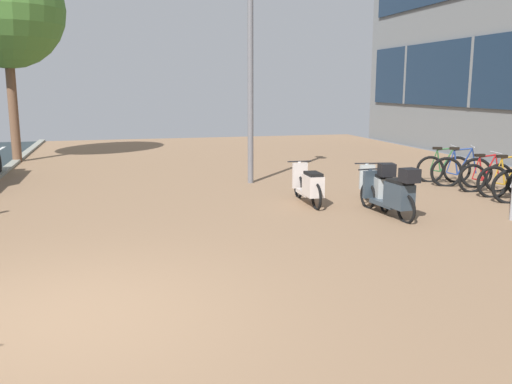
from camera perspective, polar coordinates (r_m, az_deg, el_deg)
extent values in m
cube|color=#89694C|center=(7.46, 21.18, -8.44)|extent=(14.40, 40.00, 0.05)
cube|color=slate|center=(19.92, 21.39, 11.42)|extent=(0.10, 0.12, 2.29)
cube|color=slate|center=(23.52, 15.21, 11.57)|extent=(0.10, 0.12, 2.29)
torus|color=black|center=(12.34, 24.79, 0.46)|extent=(0.71, 0.38, 0.74)
torus|color=black|center=(12.86, 23.28, 0.92)|extent=(0.72, 0.24, 0.73)
cylinder|color=#BE861E|center=(12.91, 24.17, 1.95)|extent=(0.15, 0.07, 0.58)
cylinder|color=#BE861E|center=(12.94, 24.86, 3.30)|extent=(0.40, 0.13, 0.08)
cylinder|color=#BE861E|center=(12.92, 23.78, 0.81)|extent=(0.26, 0.09, 0.08)
cylinder|color=#BE861E|center=(12.85, 23.67, 2.06)|extent=(0.17, 0.06, 0.53)
cube|color=black|center=(12.85, 24.06, 3.39)|extent=(0.23, 0.14, 0.06)
torus|color=black|center=(13.35, 21.42, 1.29)|extent=(0.68, 0.16, 0.68)
torus|color=black|center=(13.66, 23.78, 1.32)|extent=(0.68, 0.16, 0.68)
cylinder|color=#A21719|center=(13.50, 22.92, 2.33)|extent=(0.31, 0.08, 0.60)
cylinder|color=#A21719|center=(13.41, 22.21, 2.23)|extent=(0.14, 0.05, 0.54)
cylinder|color=#A21719|center=(13.44, 22.82, 3.45)|extent=(0.39, 0.09, 0.08)
cylinder|color=#A21719|center=(13.41, 21.87, 1.20)|extent=(0.25, 0.06, 0.07)
cylinder|color=#A21719|center=(13.35, 21.76, 2.33)|extent=(0.17, 0.05, 0.49)
cylinder|color=#A21719|center=(13.59, 23.65, 2.43)|extent=(0.15, 0.05, 0.54)
cube|color=black|center=(13.35, 22.11, 3.53)|extent=(0.23, 0.12, 0.06)
cylinder|color=#ADADB2|center=(13.53, 23.55, 3.75)|extent=(0.09, 0.48, 0.02)
torus|color=black|center=(13.91, 19.06, 1.93)|extent=(0.70, 0.40, 0.74)
torus|color=black|center=(14.00, 21.76, 1.80)|extent=(0.70, 0.40, 0.74)
cylinder|color=navy|center=(13.92, 20.76, 2.94)|extent=(0.31, 0.18, 0.65)
cylinder|color=navy|center=(13.90, 19.94, 2.88)|extent=(0.14, 0.10, 0.59)
cylinder|color=navy|center=(13.88, 20.62, 4.15)|extent=(0.38, 0.21, 0.09)
cylinder|color=navy|center=(13.92, 19.57, 1.80)|extent=(0.24, 0.14, 0.08)
cylinder|color=navy|center=(13.88, 19.43, 3.01)|extent=(0.16, 0.10, 0.54)
cylinder|color=navy|center=(13.95, 21.60, 3.01)|extent=(0.15, 0.09, 0.59)
cube|color=black|center=(13.85, 19.81, 4.25)|extent=(0.24, 0.18, 0.06)
cylinder|color=#ADADB2|center=(13.91, 21.46, 4.42)|extent=(0.24, 0.44, 0.02)
torus|color=black|center=(14.42, 17.55, 2.22)|extent=(0.68, 0.29, 0.69)
torus|color=black|center=(14.58, 20.04, 2.16)|extent=(0.68, 0.29, 0.69)
cylinder|color=#2F6434|center=(14.48, 19.11, 3.15)|extent=(0.31, 0.14, 0.61)
cylinder|color=#2F6434|center=(14.44, 18.35, 3.08)|extent=(0.14, 0.08, 0.55)
cylinder|color=#2F6434|center=(14.44, 18.98, 4.23)|extent=(0.39, 0.16, 0.08)
cylinder|color=#2F6434|center=(14.45, 18.02, 2.11)|extent=(0.25, 0.11, 0.07)
cylinder|color=#2F6434|center=(14.40, 17.88, 3.19)|extent=(0.17, 0.08, 0.50)
cylinder|color=#2F6434|center=(14.53, 19.88, 3.22)|extent=(0.15, 0.08, 0.55)
cube|color=black|center=(14.39, 18.23, 4.32)|extent=(0.24, 0.16, 0.06)
cylinder|color=#ADADB2|center=(14.48, 19.74, 4.49)|extent=(0.18, 0.46, 0.02)
torus|color=black|center=(10.75, 13.14, -0.77)|extent=(0.14, 0.52, 0.52)
torus|color=black|center=(12.00, 11.22, 0.50)|extent=(0.14, 0.52, 0.52)
cube|color=#A8AFAE|center=(11.38, 12.12, -0.21)|extent=(0.40, 0.78, 0.08)
cube|color=#A8AFAE|center=(10.94, 12.80, 0.45)|extent=(0.40, 0.63, 0.42)
cube|color=black|center=(10.90, 12.86, 1.69)|extent=(0.35, 0.57, 0.06)
cylinder|color=#A8AFAE|center=(11.94, 11.30, 1.70)|extent=(0.09, 0.13, 0.52)
cube|color=#A8AFAE|center=(11.87, 11.39, 1.53)|extent=(0.33, 0.13, 0.52)
cylinder|color=black|center=(11.88, 11.38, 2.92)|extent=(0.52, 0.12, 0.03)
cube|color=black|center=(10.61, 13.36, 2.24)|extent=(0.32, 0.32, 0.24)
torus|color=black|center=(9.98, 15.24, -1.71)|extent=(0.10, 0.54, 0.54)
torus|color=black|center=(11.03, 11.47, -0.37)|extent=(0.10, 0.54, 0.54)
cube|color=#2F3B45|center=(10.51, 13.26, -1.14)|extent=(0.34, 0.74, 0.08)
cube|color=#2F3B45|center=(10.13, 14.56, -0.35)|extent=(0.35, 0.59, 0.45)
cube|color=black|center=(10.08, 14.63, 1.06)|extent=(0.30, 0.53, 0.06)
cylinder|color=#2F3B45|center=(10.96, 11.59, 0.97)|extent=(0.08, 0.13, 0.54)
cube|color=#2F3B45|center=(10.90, 11.79, 0.78)|extent=(0.33, 0.11, 0.53)
cylinder|color=black|center=(10.90, 11.71, 2.33)|extent=(0.52, 0.07, 0.03)
cube|color=black|center=(9.83, 15.58, 1.66)|extent=(0.30, 0.30, 0.24)
torus|color=black|center=(10.75, 6.26, -0.50)|extent=(0.07, 0.55, 0.54)
torus|color=black|center=(11.88, 4.40, 0.62)|extent=(0.07, 0.55, 0.54)
cube|color=beige|center=(11.32, 5.28, -0.03)|extent=(0.31, 0.69, 0.08)
cube|color=beige|center=(10.92, 5.92, 0.65)|extent=(0.32, 0.54, 0.41)
cube|color=black|center=(10.88, 5.94, 1.88)|extent=(0.28, 0.49, 0.06)
cylinder|color=beige|center=(11.81, 4.45, 1.89)|extent=(0.07, 0.12, 0.55)
cube|color=beige|center=(11.74, 4.55, 1.72)|extent=(0.32, 0.09, 0.54)
cylinder|color=black|center=(11.75, 4.50, 3.17)|extent=(0.52, 0.05, 0.03)
cylinder|color=slate|center=(13.48, -0.58, 12.43)|extent=(0.14, 0.14, 5.44)
cylinder|color=brown|center=(19.00, -23.79, 7.99)|extent=(0.29, 0.29, 3.41)
sphere|color=#497B32|center=(19.13, -24.49, 16.79)|extent=(3.52, 3.52, 3.52)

